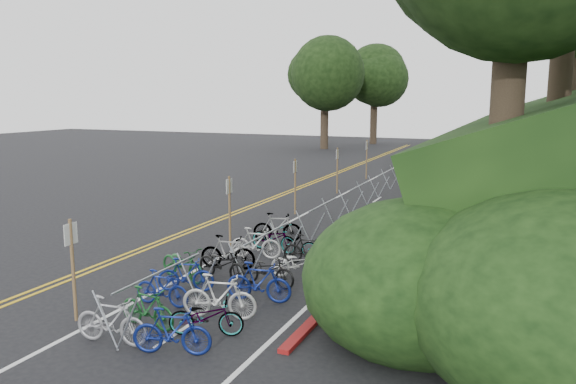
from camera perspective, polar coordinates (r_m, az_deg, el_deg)
name	(u,v)px	position (r m, az deg, el deg)	size (l,w,h in m)	color
ground	(123,288)	(16.37, -16.39, -9.31)	(120.00, 120.00, 0.00)	black
road_markings	(288,218)	(24.43, -0.02, -2.65)	(7.47, 80.00, 0.01)	gold
red_curb	(413,218)	(24.78, 12.60, -2.60)	(0.25, 28.00, 0.10)	maroon
bike_rack_front	(160,285)	(13.37, -12.84, -9.24)	(1.19, 3.28, 1.27)	#9196A1
bike_racks_rest	(359,192)	(26.19, 7.26, 0.00)	(1.14, 23.00, 1.17)	#9196A1
signpost_near	(73,263)	(14.02, -21.04, -6.76)	(0.08, 0.40, 2.45)	brown
signposts_rest	(318,174)	(27.77, 3.09, 1.81)	(0.08, 18.40, 2.50)	brown
bike_front	(183,263)	(16.52, -10.65, -7.14)	(1.84, 0.64, 0.97)	#144C1E
bike_valet	(240,268)	(15.81, -4.88, -7.75)	(3.34, 11.05, 1.10)	#9E9EA3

